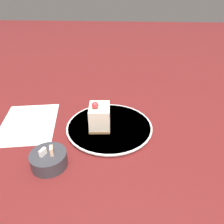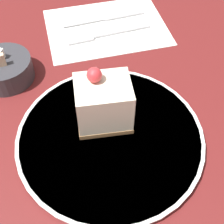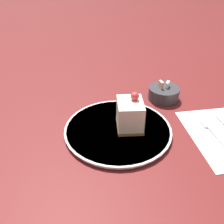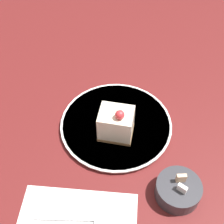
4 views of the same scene
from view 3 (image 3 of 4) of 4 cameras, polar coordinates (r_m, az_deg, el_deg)
The scene contains 5 objects.
ground_plane at distance 0.67m, azimuth 1.32°, elevation -3.29°, with size 4.00×4.00×0.00m, color #5B1919.
plate at distance 0.65m, azimuth 1.73°, elevation -4.06°, with size 0.27×0.27×0.01m.
cake_slice at distance 0.63m, azimuth 4.15°, elevation -0.54°, with size 0.07×0.08×0.10m.
fork at distance 0.69m, azimuth 22.08°, elevation -4.10°, with size 0.05×0.17×0.00m.
sugar_bowl at distance 0.79m, azimuth 11.73°, elevation 4.23°, with size 0.09×0.09×0.06m.
Camera 3 is at (-0.01, -0.53, 0.40)m, focal length 40.00 mm.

